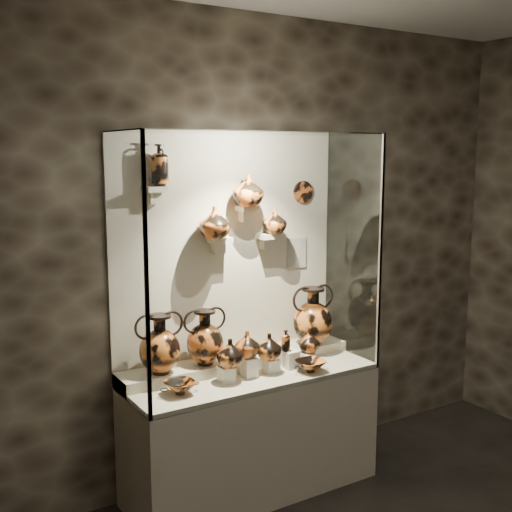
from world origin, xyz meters
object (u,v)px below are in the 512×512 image
(lekythos_small, at_px, (285,339))
(kylix_left, at_px, (180,386))
(jug_b, at_px, (247,344))
(amphora_right, at_px, (313,316))
(jug_c, at_px, (269,347))
(amphora_left, at_px, (160,344))
(lekythos_tall, at_px, (160,162))
(ovoid_vase_c, at_px, (275,221))
(ovoid_vase_a, at_px, (215,223))
(amphora_mid, at_px, (205,337))
(jug_a, at_px, (230,353))
(ovoid_vase_b, at_px, (248,190))
(kylix_right, at_px, (310,365))
(jug_e, at_px, (309,341))

(lekythos_small, relative_size, kylix_left, 0.68)
(jug_b, bearing_deg, amphora_right, 2.21)
(jug_b, bearing_deg, jug_c, -18.52)
(jug_b, bearing_deg, amphora_left, 150.74)
(kylix_left, xyz_separation_m, lekythos_tall, (0.04, 0.32, 1.34))
(ovoid_vase_c, bearing_deg, lekythos_tall, 179.17)
(amphora_left, distance_m, ovoid_vase_a, 0.85)
(amphora_mid, bearing_deg, lekythos_tall, 171.15)
(amphora_mid, bearing_deg, jug_c, -17.70)
(jug_c, bearing_deg, jug_a, -157.38)
(lekythos_small, relative_size, ovoid_vase_c, 0.94)
(jug_c, bearing_deg, ovoid_vase_c, 71.42)
(jug_c, height_order, ovoid_vase_b, ovoid_vase_b)
(jug_c, height_order, ovoid_vase_a, ovoid_vase_a)
(amphora_right, xyz_separation_m, kylix_right, (-0.25, -0.31, -0.23))
(amphora_left, distance_m, lekythos_small, 0.85)
(jug_e, bearing_deg, jug_c, 170.86)
(amphora_mid, distance_m, ovoid_vase_a, 0.75)
(jug_e, bearing_deg, amphora_left, 158.07)
(ovoid_vase_b, distance_m, ovoid_vase_c, 0.32)
(jug_c, bearing_deg, amphora_right, 40.44)
(ovoid_vase_c, bearing_deg, amphora_left, -174.74)
(lekythos_small, relative_size, lekythos_tall, 0.56)
(ovoid_vase_a, bearing_deg, jug_a, -84.48)
(amphora_mid, distance_m, jug_e, 0.74)
(amphora_right, height_order, jug_a, amphora_right)
(jug_c, height_order, lekythos_small, lekythos_small)
(jug_c, distance_m, jug_e, 0.34)
(ovoid_vase_c, bearing_deg, ovoid_vase_a, -176.87)
(jug_e, bearing_deg, ovoid_vase_b, 135.66)
(kylix_left, bearing_deg, jug_b, 0.84)
(amphora_mid, relative_size, ovoid_vase_a, 1.71)
(lekythos_small, distance_m, kylix_left, 0.82)
(jug_e, distance_m, ovoid_vase_b, 1.12)
(amphora_left, bearing_deg, ovoid_vase_a, 20.91)
(amphora_left, bearing_deg, jug_e, 4.69)
(kylix_left, height_order, ovoid_vase_c, ovoid_vase_c)
(amphora_right, distance_m, jug_c, 0.53)
(jug_a, relative_size, ovoid_vase_c, 1.04)
(ovoid_vase_b, bearing_deg, jug_a, -137.34)
(jug_c, distance_m, ovoid_vase_b, 1.05)
(lekythos_small, distance_m, lekythos_tall, 1.43)
(jug_a, xyz_separation_m, ovoid_vase_b, (0.29, 0.25, 1.01))
(amphora_left, height_order, jug_a, amphora_left)
(amphora_right, relative_size, jug_a, 2.32)
(jug_e, xyz_separation_m, ovoid_vase_c, (-0.13, 0.24, 0.82))
(ovoid_vase_a, distance_m, ovoid_vase_c, 0.48)
(jug_b, bearing_deg, kylix_right, -31.89)
(jug_a, xyz_separation_m, lekythos_small, (0.45, 0.03, 0.01))
(kylix_right, distance_m, lekythos_tall, 1.65)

